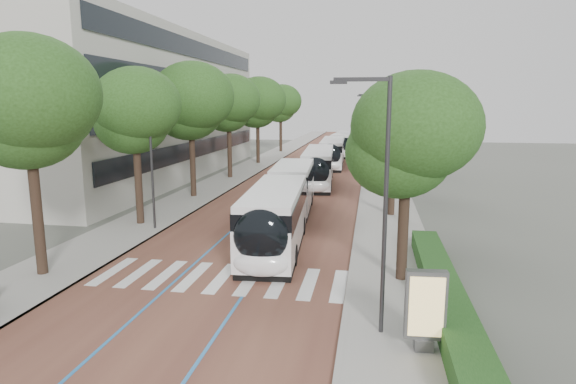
% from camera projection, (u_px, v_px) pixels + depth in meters
% --- Properties ---
extents(ground, '(160.00, 160.00, 0.00)m').
position_uv_depth(ground, '(209.00, 287.00, 19.50)').
color(ground, '#51544C').
rests_on(ground, ground).
extents(road, '(11.00, 140.00, 0.02)m').
position_uv_depth(road, '(318.00, 165.00, 58.25)').
color(road, '#572F26').
rests_on(road, ground).
extents(sidewalk_left, '(4.00, 140.00, 0.12)m').
position_uv_depth(sidewalk_left, '(258.00, 163.00, 59.51)').
color(sidewalk_left, gray).
rests_on(sidewalk_left, ground).
extents(sidewalk_right, '(4.00, 140.00, 0.12)m').
position_uv_depth(sidewalk_right, '(381.00, 166.00, 56.97)').
color(sidewalk_right, gray).
rests_on(sidewalk_right, ground).
extents(kerb_left, '(0.20, 140.00, 0.14)m').
position_uv_depth(kerb_left, '(273.00, 164.00, 59.19)').
color(kerb_left, gray).
rests_on(kerb_left, ground).
extents(kerb_right, '(0.20, 140.00, 0.14)m').
position_uv_depth(kerb_right, '(365.00, 166.00, 57.29)').
color(kerb_right, gray).
rests_on(kerb_right, ground).
extents(zebra_crossing, '(10.55, 3.60, 0.01)m').
position_uv_depth(zebra_crossing, '(221.00, 278.00, 20.43)').
color(zebra_crossing, silver).
rests_on(zebra_crossing, ground).
extents(lane_line_left, '(0.12, 126.00, 0.01)m').
position_uv_depth(lane_line_left, '(305.00, 165.00, 58.51)').
color(lane_line_left, '#236CB0').
rests_on(lane_line_left, road).
extents(lane_line_right, '(0.12, 126.00, 0.01)m').
position_uv_depth(lane_line_right, '(332.00, 165.00, 57.97)').
color(lane_line_right, '#236CB0').
rests_on(lane_line_right, road).
extents(office_building, '(18.11, 40.00, 14.00)m').
position_uv_depth(office_building, '(115.00, 107.00, 48.66)').
color(office_building, '#B3B1A6').
rests_on(office_building, ground).
extents(hedge, '(1.20, 14.00, 0.80)m').
position_uv_depth(hedge, '(443.00, 289.00, 17.86)').
color(hedge, '#194217').
rests_on(hedge, sidewalk_right).
extents(streetlight_near, '(1.82, 0.20, 8.00)m').
position_uv_depth(streetlight_near, '(380.00, 187.00, 14.60)').
color(streetlight_near, '#313134').
rests_on(streetlight_near, sidewalk_right).
extents(streetlight_far, '(1.82, 0.20, 8.00)m').
position_uv_depth(streetlight_far, '(376.00, 135.00, 38.82)').
color(streetlight_far, '#313134').
rests_on(streetlight_far, sidewalk_right).
extents(lamp_post_left, '(0.14, 0.14, 8.00)m').
position_uv_depth(lamp_post_left, '(151.00, 160.00, 27.53)').
color(lamp_post_left, '#313134').
rests_on(lamp_post_left, sidewalk_left).
extents(trees_left, '(6.47, 60.71, 9.95)m').
position_uv_depth(trees_left, '(226.00, 106.00, 45.66)').
color(trees_left, black).
rests_on(trees_left, ground).
extents(trees_right, '(6.03, 47.56, 8.82)m').
position_uv_depth(trees_right, '(389.00, 118.00, 41.51)').
color(trees_right, black).
rests_on(trees_right, ground).
extents(lead_bus, '(3.78, 18.52, 3.20)m').
position_uv_depth(lead_bus, '(284.00, 203.00, 27.83)').
color(lead_bus, black).
rests_on(lead_bus, ground).
extents(bus_queued_0, '(3.32, 12.53, 3.20)m').
position_uv_depth(bus_queued_0, '(318.00, 167.00, 43.69)').
color(bus_queued_0, white).
rests_on(bus_queued_0, ground).
extents(bus_queued_1, '(3.00, 12.48, 3.20)m').
position_uv_depth(bus_queued_1, '(332.00, 153.00, 56.38)').
color(bus_queued_1, white).
rests_on(bus_queued_1, ground).
extents(bus_queued_2, '(3.12, 12.51, 3.20)m').
position_uv_depth(bus_queued_2, '(344.00, 144.00, 68.94)').
color(bus_queued_2, white).
rests_on(bus_queued_2, ground).
extents(ad_panel, '(1.20, 0.49, 2.45)m').
position_uv_depth(ad_panel, '(425.00, 309.00, 14.06)').
color(ad_panel, '#59595B').
rests_on(ad_panel, sidewalk_right).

